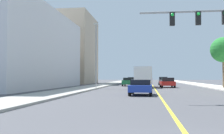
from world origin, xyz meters
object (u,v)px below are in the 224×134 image
delivery_truck (144,77)px  car_white (144,81)px  car_black (132,81)px  palm_far (223,50)px  car_gray (163,81)px  car_blue (141,87)px  car_red (167,82)px  street_lamp (96,52)px  car_green (129,82)px

delivery_truck → car_white: bearing=92.3°
car_black → delivery_truck: 15.95m
palm_far → delivery_truck: (-10.49, 3.12, -3.50)m
car_gray → car_black: (-6.20, 3.08, -0.01)m
car_white → car_black: size_ratio=1.05×
car_gray → delivery_truck: bearing=-105.0°
car_blue → car_red: (3.48, 16.51, 0.06)m
car_blue → delivery_truck: delivery_truck is taller
palm_far → delivery_truck: palm_far is taller
street_lamp → car_gray: bearing=60.4°
car_red → palm_far: bearing=-24.9°
car_gray → car_red: size_ratio=1.05×
street_lamp → car_red: street_lamp is taller
car_gray → car_green: 9.36m
street_lamp → delivery_truck: bearing=37.2°
car_gray → car_black: bearing=154.4°
car_white → car_gray: bearing=-61.3°
car_blue → delivery_truck: size_ratio=0.51×
palm_far → car_green: 16.32m
car_white → car_black: bearing=-115.1°
car_blue → car_gray: bearing=84.7°
car_gray → car_green: size_ratio=0.93×
car_gray → car_red: car_gray is taller
street_lamp → car_blue: street_lamp is taller
palm_far → car_blue: 17.71m
palm_far → car_blue: (-10.54, -13.52, -4.41)m
car_red → car_gray: bearing=87.2°
car_green → car_red: car_red is taller
car_blue → delivery_truck: bearing=91.6°
car_blue → car_gray: car_gray is taller
palm_far → car_green: bearing=146.3°
car_black → car_white: bearing=63.0°
car_black → street_lamp: bearing=-100.0°
car_black → delivery_truck: (2.61, -15.72, 0.83)m
palm_far → car_white: bearing=114.6°
palm_far → street_lamp: bearing=-174.4°
palm_far → car_white: 26.14m
palm_far → car_black: bearing=124.8°
car_white → street_lamp: bearing=-101.4°
street_lamp → car_blue: (6.23, -11.87, -4.22)m
palm_far → car_white: palm_far is taller
car_white → car_green: car_green is taller
street_lamp → car_green: bearing=70.4°
car_gray → car_black: size_ratio=0.96×
street_lamp → car_red: size_ratio=2.13×
car_white → delivery_truck: (0.25, -20.31, 0.88)m
car_gray → palm_far: bearing=-65.5°
car_black → car_gray: bearing=-26.3°
car_blue → car_green: (-2.54, 22.25, 0.06)m
street_lamp → car_red: 11.53m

